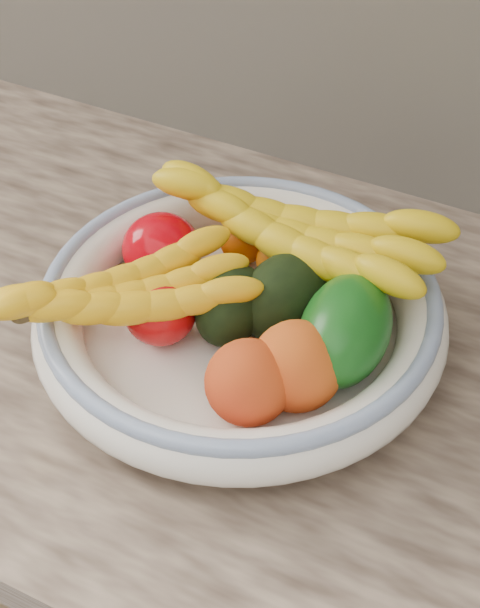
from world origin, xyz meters
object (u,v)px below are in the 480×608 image
banana_bunch_front (123,299)px  banana_bunch_back (292,237)px  fruit_bowl (240,313)px  green_mango (345,330)px

banana_bunch_front → banana_bunch_back: bearing=6.3°
fruit_bowl → banana_bunch_back: (0.01, 0.08, 0.04)m
fruit_bowl → green_mango: bearing=-2.0°
banana_bunch_back → banana_bunch_front: size_ratio=1.24×
green_mango → banana_bunch_back: 0.12m
green_mango → banana_bunch_back: bearing=129.2°
banana_bunch_front → green_mango: bearing=-31.3°
fruit_bowl → banana_bunch_front: 0.11m
fruit_bowl → banana_bunch_back: 0.09m
fruit_bowl → banana_bunch_front: size_ratio=1.52×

